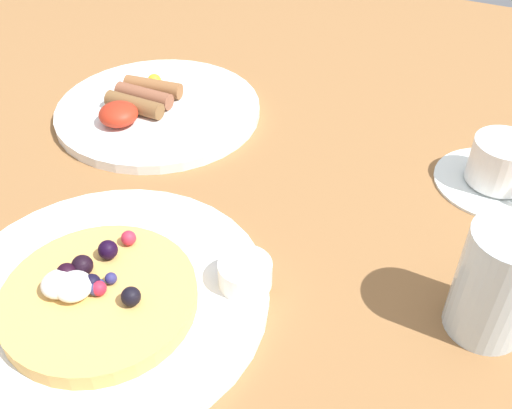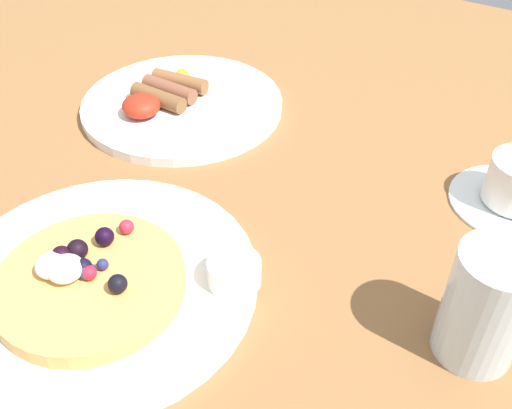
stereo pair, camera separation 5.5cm
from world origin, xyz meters
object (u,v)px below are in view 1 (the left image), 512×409
(coffee_saucer, at_px, (495,182))
(coffee_cup, at_px, (503,162))
(breakfast_plate, at_px, (159,110))
(water_glass, at_px, (497,283))
(pancake_plate, at_px, (108,295))
(syrup_ramekin, at_px, (245,273))

(coffee_saucer, distance_m, coffee_cup, 0.03)
(breakfast_plate, distance_m, water_glass, 0.48)
(coffee_cup, height_order, water_glass, water_glass)
(pancake_plate, distance_m, coffee_cup, 0.44)
(pancake_plate, xyz_separation_m, coffee_saucer, (0.29, 0.33, -0.00))
(coffee_cup, distance_m, water_glass, 0.21)
(coffee_saucer, bearing_deg, coffee_cup, -37.40)
(pancake_plate, xyz_separation_m, syrup_ramekin, (0.11, 0.06, 0.02))
(breakfast_plate, distance_m, coffee_cup, 0.43)
(pancake_plate, relative_size, coffee_saucer, 2.17)
(coffee_saucer, bearing_deg, syrup_ramekin, -124.70)
(syrup_ramekin, relative_size, breakfast_plate, 0.18)
(pancake_plate, height_order, water_glass, water_glass)
(water_glass, bearing_deg, coffee_saucer, 95.15)
(breakfast_plate, relative_size, water_glass, 2.51)
(coffee_cup, bearing_deg, syrup_ramekin, -125.01)
(syrup_ramekin, distance_m, water_glass, 0.21)
(breakfast_plate, xyz_separation_m, coffee_saucer, (0.43, 0.04, -0.00))
(pancake_plate, height_order, breakfast_plate, breakfast_plate)
(syrup_ramekin, relative_size, water_glass, 0.46)
(breakfast_plate, relative_size, coffee_saucer, 1.99)
(pancake_plate, relative_size, syrup_ramekin, 5.98)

